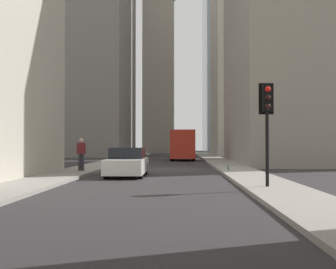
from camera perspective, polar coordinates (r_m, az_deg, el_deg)
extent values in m
plane|color=#302D30|center=(27.73, -0.87, -4.51)|extent=(135.00, 135.00, 0.00)
cube|color=gray|center=(28.29, -10.04, -4.29)|extent=(90.00, 2.20, 0.14)
cube|color=gray|center=(27.89, 8.43, -4.34)|extent=(90.00, 2.20, 0.14)
cube|color=beige|center=(60.30, 10.81, 12.08)|extent=(13.05, 10.00, 30.79)
cube|color=gray|center=(38.33, 16.18, 12.77)|extent=(16.56, 10.00, 21.63)
cube|color=gray|center=(59.87, -10.03, 12.92)|extent=(17.84, 10.00, 32.30)
cube|color=#A8A091|center=(71.72, -1.22, 7.62)|extent=(4.97, 4.97, 25.08)
cube|color=red|center=(40.88, 1.92, -1.26)|extent=(4.60, 2.25, 2.60)
cube|color=#38383D|center=(44.09, 1.90, -1.71)|extent=(1.90, 2.25, 1.90)
cube|color=black|center=(44.08, 1.90, -0.93)|extent=(1.92, 2.09, 0.64)
cylinder|color=black|center=(44.11, 3.18, -2.68)|extent=(0.88, 0.28, 0.88)
cylinder|color=black|center=(44.11, 0.62, -2.68)|extent=(0.88, 0.28, 0.88)
cylinder|color=black|center=(39.52, 3.36, -2.86)|extent=(0.88, 0.28, 0.88)
cylinder|color=black|center=(39.51, 0.49, -2.86)|extent=(0.88, 0.28, 0.88)
cube|color=silver|center=(21.50, -5.37, -4.09)|extent=(4.30, 1.78, 0.70)
cube|color=black|center=(21.68, -5.30, -2.42)|extent=(2.10, 1.58, 0.54)
cylinder|color=black|center=(20.09, -3.63, -4.89)|extent=(0.64, 0.22, 0.64)
cylinder|color=black|center=(20.29, -8.03, -4.84)|extent=(0.64, 0.22, 0.64)
cylinder|color=black|center=(22.77, -3.00, -4.44)|extent=(0.64, 0.22, 0.64)
cylinder|color=black|center=(22.95, -6.89, -4.41)|extent=(0.64, 0.22, 0.64)
cylinder|color=black|center=(15.48, 12.82, -1.83)|extent=(0.12, 0.12, 2.60)
cube|color=black|center=(15.55, 12.79, 4.63)|extent=(0.28, 0.32, 0.90)
cube|color=black|center=(15.70, 12.68, 4.58)|extent=(0.03, 0.52, 1.10)
sphere|color=red|center=(15.43, 12.90, 5.80)|extent=(0.20, 0.20, 0.20)
sphere|color=black|center=(15.40, 12.91, 4.69)|extent=(0.20, 0.20, 0.20)
sphere|color=black|center=(15.37, 12.91, 3.58)|extent=(0.20, 0.20, 0.20)
cylinder|color=#33333D|center=(24.22, -11.07, -3.57)|extent=(0.16, 0.16, 0.91)
cylinder|color=#33333D|center=(24.26, -11.46, -3.57)|extent=(0.16, 0.16, 0.91)
cube|color=maroon|center=(24.22, -11.26, -1.79)|extent=(0.26, 0.44, 0.59)
sphere|color=beige|center=(24.22, -11.25, -0.73)|extent=(0.22, 0.22, 0.22)
cylinder|color=#236033|center=(24.28, 7.88, -4.42)|extent=(0.07, 0.07, 0.20)
cylinder|color=#236033|center=(24.27, 7.88, -4.10)|extent=(0.03, 0.03, 0.07)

